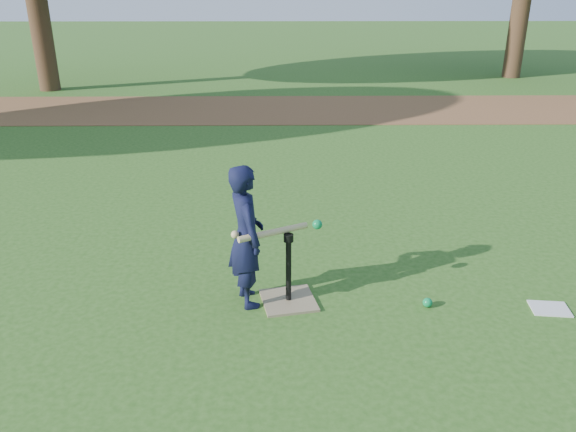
{
  "coord_description": "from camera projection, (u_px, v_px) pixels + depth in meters",
  "views": [
    {
      "loc": [
        -0.19,
        -4.45,
        2.44
      ],
      "look_at": [
        -0.12,
        -0.09,
        0.65
      ],
      "focal_mm": 35.0,
      "sensor_mm": 36.0,
      "label": 1
    }
  ],
  "objects": [
    {
      "name": "ground",
      "position": [
        302.0,
        279.0,
        5.04
      ],
      "size": [
        80.0,
        80.0,
        0.0
      ],
      "primitive_type": "plane",
      "color": "#285116",
      "rests_on": "ground"
    },
    {
      "name": "batting_tee",
      "position": [
        289.0,
        290.0,
        4.64
      ],
      "size": [
        0.51,
        0.51,
        0.61
      ],
      "color": "#867555",
      "rests_on": "ground"
    },
    {
      "name": "child",
      "position": [
        246.0,
        236.0,
        4.47
      ],
      "size": [
        0.41,
        0.5,
        1.19
      ],
      "primitive_type": "imported",
      "rotation": [
        0.0,
        0.0,
        1.89
      ],
      "color": "black",
      "rests_on": "ground"
    },
    {
      "name": "swing_action",
      "position": [
        279.0,
        231.0,
        4.42
      ],
      "size": [
        0.72,
        0.32,
        0.12
      ],
      "color": "tan",
      "rests_on": "ground"
    },
    {
      "name": "clipboard",
      "position": [
        550.0,
        309.0,
        4.57
      ],
      "size": [
        0.33,
        0.27,
        0.01
      ],
      "primitive_type": "cube",
      "rotation": [
        0.0,
        0.0,
        -0.12
      ],
      "color": "silver",
      "rests_on": "ground"
    },
    {
      "name": "wiffle_ball_ground",
      "position": [
        427.0,
        303.0,
        4.59
      ],
      "size": [
        0.08,
        0.08,
        0.08
      ],
      "primitive_type": "sphere",
      "color": "#0B7E3F",
      "rests_on": "ground"
    },
    {
      "name": "dirt_strip",
      "position": [
        289.0,
        109.0,
        11.98
      ],
      "size": [
        24.0,
        3.0,
        0.01
      ],
      "primitive_type": "cube",
      "color": "brown",
      "rests_on": "ground"
    }
  ]
}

